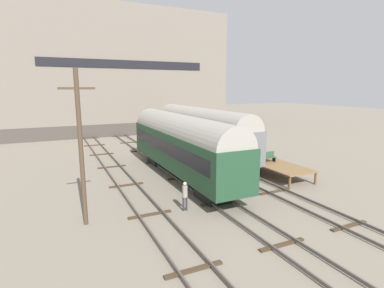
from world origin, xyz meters
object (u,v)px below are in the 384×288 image
object	(u,v)px
person_worker	(185,193)
utility_pole	(81,147)
train_car_green	(181,142)
bench	(268,157)
train_car_grey	(201,130)

from	to	relation	value
person_worker	utility_pole	size ratio (longest dim) A/B	0.22
train_car_green	bench	bearing A→B (deg)	-17.00
train_car_green	person_worker	xyz separation A→B (m)	(-2.50, -6.42, -1.89)
train_car_grey	utility_pole	size ratio (longest dim) A/B	2.11
train_car_green	train_car_grey	size ratio (longest dim) A/B	0.95
bench	utility_pole	world-z (taller)	utility_pole
train_car_green	train_car_grey	bearing A→B (deg)	50.46
train_car_grey	person_worker	size ratio (longest dim) A/B	9.67
person_worker	utility_pole	bearing A→B (deg)	173.59
utility_pole	person_worker	bearing A→B (deg)	-6.41
bench	train_car_grey	bearing A→B (deg)	108.23
train_car_green	bench	xyz separation A→B (m)	(7.24, -2.21, -1.46)
person_worker	bench	bearing A→B (deg)	23.34
train_car_green	bench	size ratio (longest dim) A/B	12.03
bench	utility_pole	bearing A→B (deg)	-167.00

